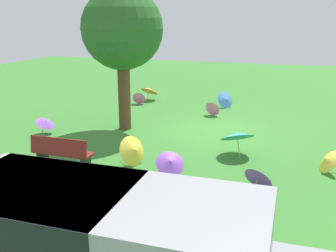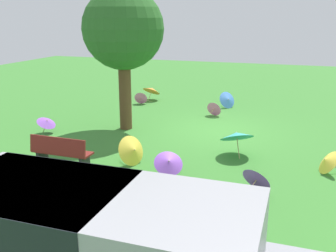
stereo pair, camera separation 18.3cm
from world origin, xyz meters
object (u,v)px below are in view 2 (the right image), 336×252
(parasol_yellow_0, at_px, (327,161))
(parasol_yellow_3, at_px, (133,150))
(van_dark, at_px, (83,231))
(parasol_pink_0, at_px, (141,98))
(parasol_orange_0, at_px, (152,90))
(parasol_purple_3, at_px, (47,122))
(parasol_purple_4, at_px, (169,162))
(parasol_pink_2, at_px, (215,108))
(park_bench, at_px, (61,152))
(shade_tree, at_px, (123,30))
(parasol_purple_0, at_px, (258,178))
(parasol_blue_1, at_px, (228,100))
(parasol_teal_1, at_px, (237,135))

(parasol_yellow_0, distance_m, parasol_yellow_3, 4.95)
(van_dark, bearing_deg, parasol_pink_0, -71.20)
(parasol_orange_0, height_order, parasol_purple_3, parasol_orange_0)
(parasol_purple_3, bearing_deg, parasol_yellow_0, 175.74)
(parasol_yellow_0, relative_size, parasol_purple_4, 0.85)
(van_dark, height_order, parasol_pink_2, van_dark)
(park_bench, xyz_separation_m, shade_tree, (0.01, -3.98, 2.90))
(parasol_purple_0, bearing_deg, van_dark, 63.53)
(shade_tree, bearing_deg, parasol_purple_4, 127.88)
(parasol_blue_1, xyz_separation_m, parasol_purple_4, (0.01, 7.88, 0.04))
(shade_tree, xyz_separation_m, parasol_purple_4, (-2.80, 3.59, -2.97))
(park_bench, distance_m, parasol_purple_3, 3.45)
(parasol_pink_2, bearing_deg, parasol_yellow_3, 80.93)
(parasol_yellow_0, bearing_deg, shade_tree, -17.53)
(parasol_teal_1, distance_m, parasol_purple_3, 6.38)
(parasol_purple_0, relative_size, parasol_purple_3, 1.09)
(parasol_orange_0, relative_size, parasol_purple_3, 1.35)
(shade_tree, height_order, parasol_yellow_3, shade_tree)
(parasol_yellow_0, xyz_separation_m, parasol_orange_0, (7.31, -6.75, 0.17))
(shade_tree, relative_size, parasol_purple_0, 5.84)
(parasol_purple_4, bearing_deg, van_dark, 91.68)
(parasol_teal_1, xyz_separation_m, parasol_yellow_3, (2.47, 1.61, -0.19))
(shade_tree, relative_size, parasol_yellow_3, 5.10)
(parasol_pink_0, bearing_deg, parasol_purple_4, 117.25)
(parasol_orange_0, bearing_deg, parasol_teal_1, 128.59)
(parasol_pink_2, bearing_deg, parasol_purple_0, 110.25)
(shade_tree, relative_size, parasol_pink_2, 7.45)
(park_bench, height_order, parasol_orange_0, park_bench)
(parasol_pink_2, height_order, parasol_yellow_3, parasol_yellow_3)
(shade_tree, relative_size, parasol_yellow_0, 5.96)
(parasol_orange_0, distance_m, parasol_pink_0, 0.95)
(parasol_yellow_0, height_order, parasol_yellow_3, parasol_yellow_3)
(shade_tree, xyz_separation_m, parasol_pink_2, (-2.56, -2.76, -3.07))
(parasol_blue_1, distance_m, parasol_yellow_3, 7.47)
(parasol_yellow_0, distance_m, parasol_blue_1, 7.31)
(parasol_orange_0, xyz_separation_m, parasol_blue_1, (-3.65, 0.43, -0.13))
(parasol_yellow_0, xyz_separation_m, parasol_purple_4, (3.67, 1.55, 0.08))
(parasol_yellow_3, bearing_deg, parasol_pink_0, -69.06)
(parasol_yellow_0, xyz_separation_m, parasol_purple_3, (8.74, -0.65, 0.08))
(van_dark, relative_size, parasol_pink_0, 7.39)
(parasol_purple_3, bearing_deg, parasol_purple_4, 156.52)
(shade_tree, distance_m, parasol_purple_3, 3.99)
(parasol_yellow_0, relative_size, parasol_yellow_3, 0.86)
(van_dark, relative_size, parasol_pink_2, 7.18)
(shade_tree, relative_size, parasol_pink_0, 7.66)
(parasol_blue_1, bearing_deg, parasol_purple_4, 89.93)
(park_bench, xyz_separation_m, parasol_orange_0, (0.85, -8.69, 0.02))
(parasol_yellow_0, height_order, parasol_purple_4, parasol_purple_4)
(parasol_pink_0, height_order, parasol_pink_2, parasol_pink_2)
(parasol_purple_3, bearing_deg, shade_tree, -148.51)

